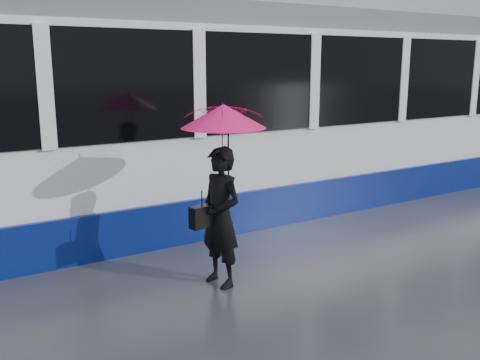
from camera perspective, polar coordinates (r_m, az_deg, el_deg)
ground at (r=6.81m, az=2.75°, el=-9.02°), size 90.00×90.00×0.00m
rails at (r=8.86m, az=-6.53°, el=-3.92°), size 34.00×1.51×0.02m
tram at (r=8.67m, az=-5.21°, el=6.72°), size 26.00×2.56×3.35m
woman at (r=5.99m, az=-2.11°, el=-3.99°), size 0.48×0.64×1.59m
umbrella at (r=5.82m, az=-1.75°, el=5.05°), size 1.09×1.09×1.07m
handbag at (r=5.90m, az=-4.06°, el=-3.90°), size 0.30×0.17×0.43m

